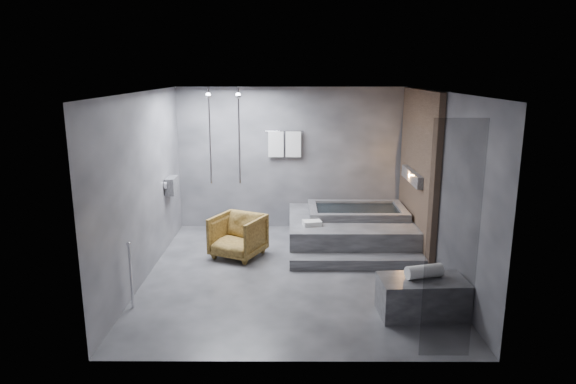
{
  "coord_description": "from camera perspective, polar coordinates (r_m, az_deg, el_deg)",
  "views": [
    {
      "loc": [
        -0.04,
        -7.53,
        3.11
      ],
      "look_at": [
        -0.07,
        0.3,
        1.24
      ],
      "focal_mm": 32.0,
      "sensor_mm": 36.0,
      "label": 1
    }
  ],
  "objects": [
    {
      "name": "deck_towel",
      "position": [
        8.86,
        2.69,
        -3.46
      ],
      "size": [
        0.34,
        0.28,
        0.08
      ],
      "primitive_type": "cube",
      "rotation": [
        0.0,
        0.0,
        0.19
      ],
      "color": "silver",
      "rests_on": "tub_deck"
    },
    {
      "name": "tub_deck",
      "position": [
        9.49,
        6.85,
        -4.24
      ],
      "size": [
        2.2,
        2.0,
        0.5
      ],
      "primitive_type": "cube",
      "color": "#37373A",
      "rests_on": "ground"
    },
    {
      "name": "room",
      "position": [
        7.91,
        3.41,
        3.34
      ],
      "size": [
        5.0,
        5.04,
        2.82
      ],
      "color": "#323235",
      "rests_on": "ground"
    },
    {
      "name": "tub_step",
      "position": [
        8.44,
        7.73,
        -7.7
      ],
      "size": [
        2.2,
        0.36,
        0.18
      ],
      "primitive_type": "cube",
      "color": "#37373A",
      "rests_on": "ground"
    },
    {
      "name": "rolled_towel",
      "position": [
        6.91,
        14.9,
        -8.52
      ],
      "size": [
        0.52,
        0.3,
        0.18
      ],
      "primitive_type": "cylinder",
      "rotation": [
        0.0,
        1.57,
        0.27
      ],
      "color": "white",
      "rests_on": "concrete_bench"
    },
    {
      "name": "driftwood_chair",
      "position": [
        8.79,
        -5.58,
        -4.88
      ],
      "size": [
        1.05,
        1.06,
        0.73
      ],
      "primitive_type": "imported",
      "rotation": [
        0.0,
        0.0,
        -0.45
      ],
      "color": "#4A3312",
      "rests_on": "ground"
    },
    {
      "name": "concrete_bench",
      "position": [
        7.0,
        14.66,
        -11.19
      ],
      "size": [
        1.13,
        0.66,
        0.49
      ],
      "primitive_type": "cube",
      "rotation": [
        0.0,
        0.0,
        0.06
      ],
      "color": "#303032",
      "rests_on": "ground"
    }
  ]
}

